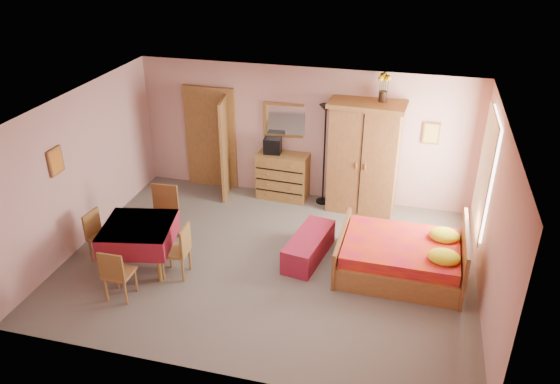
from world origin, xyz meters
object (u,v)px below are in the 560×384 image
(sunflower_vase, at_px, (384,87))
(chair_south, at_px, (119,272))
(floor_lamp, at_px, (324,155))
(bed, at_px, (401,248))
(chest_of_drawers, at_px, (283,176))
(bench, at_px, (309,246))
(wall_mirror, at_px, (286,120))
(dining_table, at_px, (141,246))
(stereo, at_px, (273,146))
(wardrobe, at_px, (364,158))
(chair_north, at_px, (162,216))
(chair_east, at_px, (175,251))
(chair_west, at_px, (102,236))

(sunflower_vase, height_order, chair_south, sunflower_vase)
(floor_lamp, relative_size, bed, 1.03)
(chest_of_drawers, relative_size, bench, 0.77)
(wall_mirror, height_order, dining_table, wall_mirror)
(stereo, bearing_deg, sunflower_vase, -0.08)
(wardrobe, distance_m, chair_north, 3.78)
(chest_of_drawers, relative_size, sunflower_vase, 1.91)
(sunflower_vase, xyz_separation_m, bench, (-0.86, -1.99, -2.18))
(chair_east, bearing_deg, bench, -66.71)
(wardrobe, distance_m, chair_east, 3.87)
(chest_of_drawers, relative_size, wardrobe, 0.46)
(chair_north, bearing_deg, stereo, -126.17)
(stereo, relative_size, wardrobe, 0.15)
(chest_of_drawers, height_order, chair_east, chest_of_drawers)
(chest_of_drawers, bearing_deg, dining_table, -115.44)
(chest_of_drawers, relative_size, chair_west, 1.18)
(floor_lamp, relative_size, chair_south, 2.35)
(dining_table, bearing_deg, bed, 12.32)
(wall_mirror, xyz_separation_m, chair_west, (-2.30, -3.05, -1.13))
(chair_south, height_order, chair_west, chair_south)
(chest_of_drawers, bearing_deg, wall_mirror, 93.22)
(wall_mirror, bearing_deg, chair_south, -115.61)
(chair_south, bearing_deg, bed, 22.13)
(chair_west, bearing_deg, chair_south, 49.32)
(chair_west, bearing_deg, floor_lamp, 138.92)
(chair_east, bearing_deg, wall_mirror, -20.73)
(wardrobe, distance_m, chair_west, 4.78)
(stereo, height_order, chair_south, stereo)
(stereo, distance_m, sunflower_vase, 2.40)
(sunflower_vase, relative_size, chair_south, 0.61)
(floor_lamp, distance_m, chair_east, 3.49)
(sunflower_vase, distance_m, bench, 3.07)
(bed, xyz_separation_m, chair_north, (-3.98, -0.10, 0.05))
(floor_lamp, xyz_separation_m, chair_south, (-2.34, -3.67, -0.57))
(chair_west, bearing_deg, bench, 111.40)
(sunflower_vase, bearing_deg, floor_lamp, -179.03)
(wardrobe, bearing_deg, floor_lamp, 176.86)
(bed, height_order, chair_south, bed)
(wardrobe, bearing_deg, chair_west, -141.25)
(wall_mirror, relative_size, chair_west, 1.05)
(wardrobe, xyz_separation_m, chair_east, (-2.52, -2.86, -0.63))
(bench, bearing_deg, bed, -1.75)
(chair_north, xyz_separation_m, chair_west, (-0.73, -0.70, -0.09))
(bed, height_order, chair_north, chair_north)
(chest_of_drawers, distance_m, wardrobe, 1.68)
(wall_mirror, relative_size, stereo, 2.66)
(wall_mirror, distance_m, chair_east, 3.50)
(chest_of_drawers, bearing_deg, chair_west, -125.81)
(floor_lamp, bearing_deg, chair_north, -138.38)
(stereo, bearing_deg, bench, -59.91)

